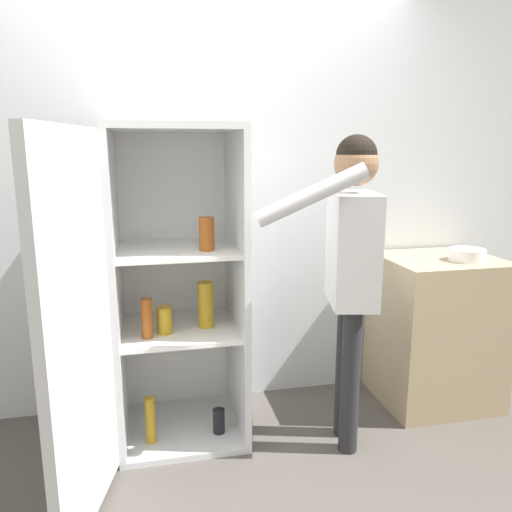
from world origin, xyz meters
name	(u,v)px	position (x,y,z in m)	size (l,w,h in m)	color
ground_plane	(234,495)	(0.00, 0.00, 0.00)	(12.00, 12.00, 0.00)	#4C4742
wall_back	(204,199)	(0.00, 0.98, 1.27)	(7.00, 0.06, 2.55)	silver
refrigerator	(160,294)	(-0.29, 0.51, 0.84)	(0.87, 1.29, 1.69)	silver
person	(351,252)	(0.66, 0.30, 1.06)	(0.68, 0.50, 1.64)	#262628
counter	(436,330)	(1.39, 0.63, 0.46)	(0.68, 0.60, 0.92)	tan
bowl	(467,255)	(1.49, 0.53, 0.96)	(0.20, 0.20, 0.07)	white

